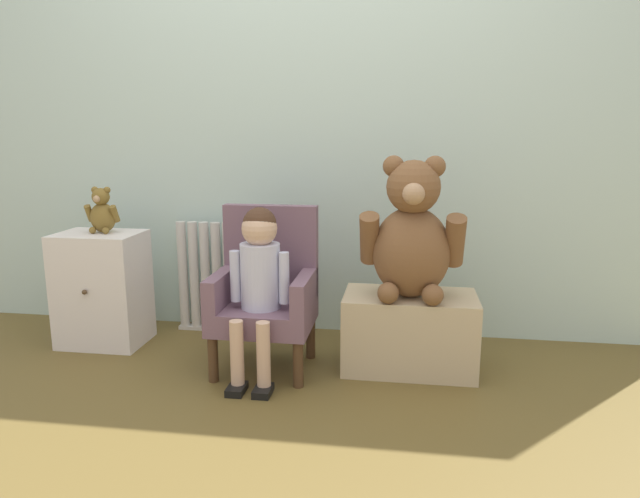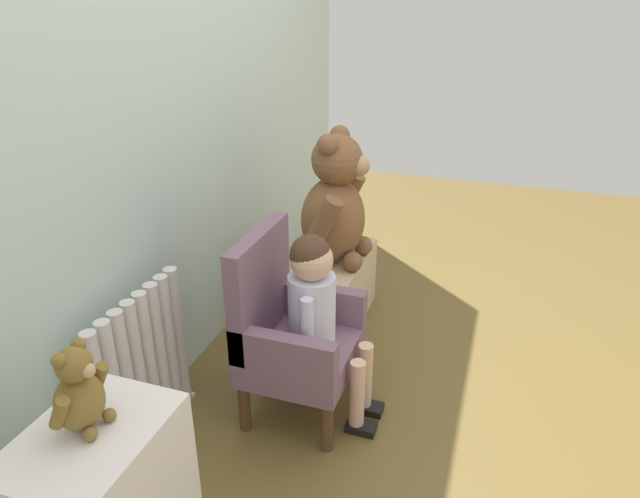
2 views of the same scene
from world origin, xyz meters
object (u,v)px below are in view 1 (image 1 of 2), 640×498
small_dresser (103,289)px  small_teddy_bear (102,212)px  low_bench (409,332)px  large_teddy_bear (412,236)px  child_figure (259,268)px  radiator (223,278)px  child_armchair (266,292)px

small_dresser → small_teddy_bear: small_teddy_bear is taller
low_bench → large_teddy_bear: large_teddy_bear is taller
child_figure → small_teddy_bear: bearing=161.6°
radiator → small_dresser: (-0.53, -0.26, -0.01)m
child_figure → child_armchair: bearing=90.0°
child_armchair → child_figure: (0.00, -0.11, 0.13)m
small_dresser → small_teddy_bear: size_ratio=2.51×
radiator → child_figure: size_ratio=0.80×
small_dresser → low_bench: size_ratio=0.97×
radiator → low_bench: 1.04m
child_armchair → large_teddy_bear: 0.69m
large_teddy_bear → low_bench: bearing=83.7°
child_armchair → large_teddy_bear: large_teddy_bear is taller
small_dresser → small_teddy_bear: (0.02, 0.02, 0.38)m
radiator → small_dresser: radiator is taller
radiator → low_bench: radiator is taller
small_dresser → child_figure: size_ratio=0.76×
large_teddy_bear → child_armchair: bearing=-177.7°
radiator → child_figure: (0.33, -0.52, 0.19)m
radiator → low_bench: bearing=-19.9°
child_figure → small_dresser: bearing=163.1°
small_teddy_bear → child_armchair: bearing=-11.3°
small_teddy_bear → radiator: bearing=24.6°
child_armchair → radiator: bearing=129.4°
small_dresser → large_teddy_bear: bearing=-4.7°
small_dresser → child_figure: child_figure is taller
small_dresser → low_bench: bearing=-3.6°
radiator → small_teddy_bear: small_teddy_bear is taller
small_dresser → large_teddy_bear: large_teddy_bear is taller
small_dresser → large_teddy_bear: 1.54m
radiator → large_teddy_bear: size_ratio=0.96×
child_armchair → small_dresser: bearing=170.2°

